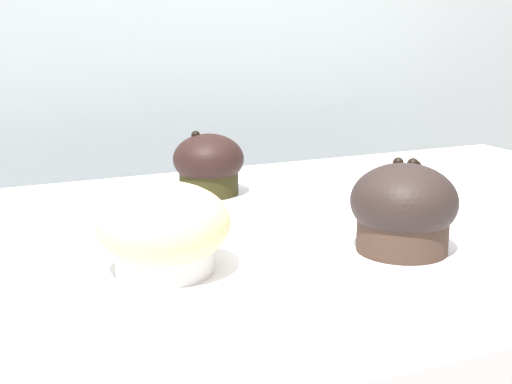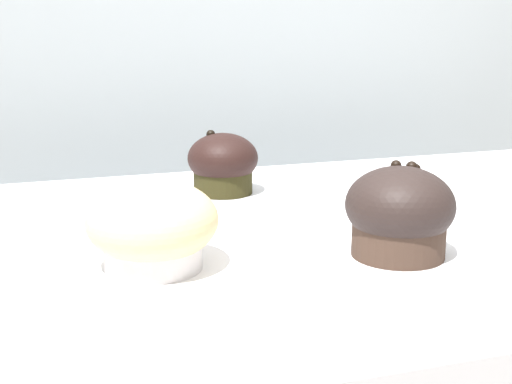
{
  "view_description": "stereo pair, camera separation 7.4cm",
  "coord_description": "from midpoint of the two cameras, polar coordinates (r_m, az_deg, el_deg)",
  "views": [
    {
      "loc": [
        -0.39,
        -0.66,
        1.12
      ],
      "look_at": [
        -0.09,
        -0.0,
        0.95
      ],
      "focal_mm": 50.0,
      "sensor_mm": 36.0,
      "label": 1
    },
    {
      "loc": [
        -0.32,
        -0.69,
        1.12
      ],
      "look_at": [
        -0.09,
        -0.0,
        0.95
      ],
      "focal_mm": 50.0,
      "sensor_mm": 36.0,
      "label": 2
    }
  ],
  "objects": [
    {
      "name": "muffin_back_right",
      "position": [
        0.91,
        -6.14,
        2.16
      ],
      "size": [
        0.09,
        0.09,
        0.08
      ],
      "color": "#2B2711",
      "rests_on": "display_counter"
    },
    {
      "name": "wall_back",
      "position": [
        1.34,
        -8.68,
        4.14
      ],
      "size": [
        3.2,
        0.1,
        1.8
      ],
      "primitive_type": "cube",
      "color": "#A8B2B7",
      "rests_on": "ground"
    },
    {
      "name": "muffin_front_center",
      "position": [
        0.69,
        8.75,
        -1.44
      ],
      "size": [
        0.1,
        0.1,
        0.09
      ],
      "color": "#3E2C22",
      "rests_on": "display_counter"
    },
    {
      "name": "muffin_back_left",
      "position": [
        0.64,
        -10.68,
        -3.01
      ],
      "size": [
        0.12,
        0.12,
        0.08
      ],
      "color": "silver",
      "rests_on": "display_counter"
    }
  ]
}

